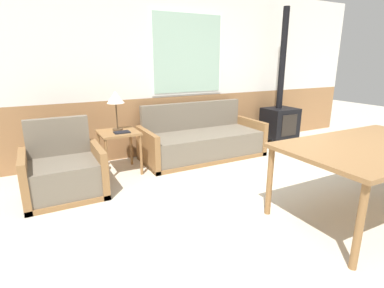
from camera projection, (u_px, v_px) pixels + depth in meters
The scene contains 9 objects.
ground_plane at pixel (311, 207), 3.29m from camera, with size 16.00×16.00×0.00m, color beige.
wall_back at pixel (196, 71), 5.14m from camera, with size 7.20×0.09×2.70m.
couch at pixel (202, 142), 4.90m from camera, with size 1.99×0.85×0.86m.
armchair at pixel (64, 174), 3.51m from camera, with size 0.88×0.74×0.89m.
side_table at pixel (119, 139), 4.18m from camera, with size 0.53×0.53×0.60m.
table_lamp at pixel (116, 99), 4.11m from camera, with size 0.24×0.24×0.55m.
book_stack at pixel (122, 132), 4.08m from camera, with size 0.21×0.15×0.02m.
dining_table at pixel (373, 151), 2.93m from camera, with size 1.84×1.09×0.76m.
wood_stove at pixel (280, 116), 5.72m from camera, with size 0.60×0.51×2.46m.
Camera 1 is at (-2.54, -2.02, 1.57)m, focal length 28.00 mm.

